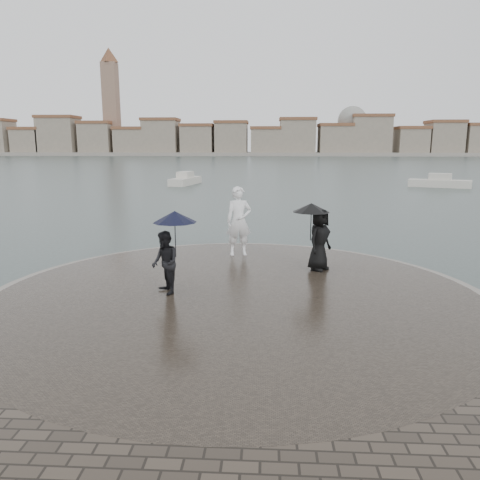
{
  "coord_description": "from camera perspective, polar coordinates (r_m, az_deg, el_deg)",
  "views": [
    {
      "loc": [
        0.71,
        -7.47,
        3.97
      ],
      "look_at": [
        0.0,
        4.8,
        1.45
      ],
      "focal_mm": 35.0,
      "sensor_mm": 36.0,
      "label": 1
    }
  ],
  "objects": [
    {
      "name": "ground",
      "position": [
        8.49,
        -1.95,
        -16.3
      ],
      "size": [
        400.0,
        400.0,
        0.0
      ],
      "primitive_type": "plane",
      "color": "#2B3835",
      "rests_on": "ground"
    },
    {
      "name": "boats",
      "position": [
        46.29,
        8.34,
        7.01
      ],
      "size": [
        28.57,
        6.16,
        1.5
      ],
      "color": "beige",
      "rests_on": "ground"
    },
    {
      "name": "statue",
      "position": [
        15.37,
        -0.14,
        2.32
      ],
      "size": [
        0.91,
        0.68,
        2.27
      ],
      "primitive_type": "imported",
      "rotation": [
        0.0,
        0.0,
        0.18
      ],
      "color": "white",
      "rests_on": "quay_tip"
    },
    {
      "name": "kerb_ring",
      "position": [
        11.64,
        -0.37,
        -7.53
      ],
      "size": [
        12.5,
        12.5,
        0.32
      ],
      "primitive_type": "cylinder",
      "color": "gray",
      "rests_on": "ground"
    },
    {
      "name": "far_skyline",
      "position": [
        168.33,
        0.95,
        12.14
      ],
      "size": [
        260.0,
        20.0,
        37.0
      ],
      "color": "gray",
      "rests_on": "ground"
    },
    {
      "name": "quay_tip",
      "position": [
        11.63,
        -0.37,
        -7.43
      ],
      "size": [
        11.9,
        11.9,
        0.36
      ],
      "primitive_type": "cylinder",
      "color": "#2D261E",
      "rests_on": "ground"
    },
    {
      "name": "visitor_right",
      "position": [
        13.71,
        9.41,
        1.03
      ],
      "size": [
        1.29,
        1.17,
        1.95
      ],
      "color": "black",
      "rests_on": "quay_tip"
    },
    {
      "name": "visitor_left",
      "position": [
        11.48,
        -8.76,
        -1.0
      ],
      "size": [
        1.23,
        1.11,
        2.04
      ],
      "color": "black",
      "rests_on": "quay_tip"
    }
  ]
}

